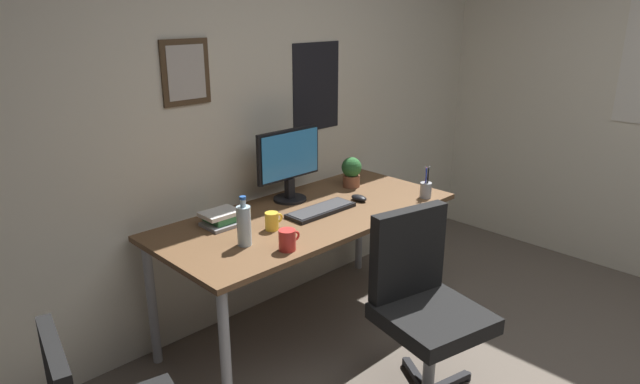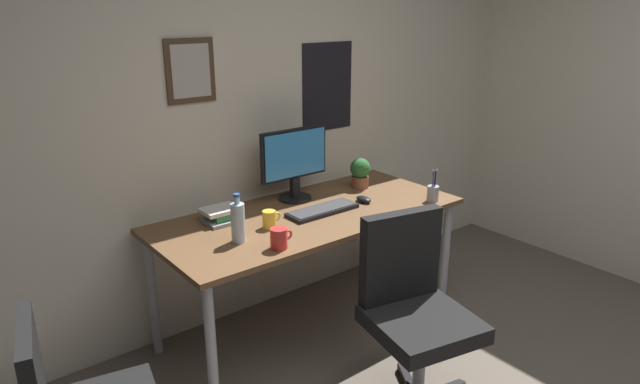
{
  "view_description": "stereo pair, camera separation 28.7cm",
  "coord_description": "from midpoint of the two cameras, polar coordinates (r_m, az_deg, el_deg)",
  "views": [
    {
      "loc": [
        -2.08,
        -0.5,
        1.88
      ],
      "look_at": [
        -0.06,
        1.57,
        0.9
      ],
      "focal_mm": 31.3,
      "sensor_mm": 36.0,
      "label": 1
    },
    {
      "loc": [
        -1.86,
        -0.69,
        1.88
      ],
      "look_at": [
        -0.06,
        1.57,
        0.9
      ],
      "focal_mm": 31.3,
      "sensor_mm": 36.0,
      "label": 2
    }
  ],
  "objects": [
    {
      "name": "keyboard",
      "position": [
        3.17,
        -2.51,
        -1.9
      ],
      "size": [
        0.43,
        0.15,
        0.03
      ],
      "color": "black",
      "rests_on": "desk"
    },
    {
      "name": "desk",
      "position": [
        3.19,
        -3.83,
        -3.36
      ],
      "size": [
        1.77,
        0.8,
        0.75
      ],
      "color": "brown",
      "rests_on": "ground_plane"
    },
    {
      "name": "computer_mouse",
      "position": [
        3.35,
        1.56,
        -0.65
      ],
      "size": [
        0.06,
        0.11,
        0.04
      ],
      "color": "black",
      "rests_on": "desk"
    },
    {
      "name": "book_stack_left",
      "position": [
        3.06,
        -12.68,
        -2.64
      ],
      "size": [
        0.2,
        0.18,
        0.08
      ],
      "color": "gray",
      "rests_on": "desk"
    },
    {
      "name": "potted_plant",
      "position": [
        3.59,
        0.95,
        2.12
      ],
      "size": [
        0.13,
        0.13,
        0.19
      ],
      "color": "brown",
      "rests_on": "desk"
    },
    {
      "name": "water_bottle",
      "position": [
        2.76,
        -10.75,
        -3.37
      ],
      "size": [
        0.07,
        0.07,
        0.25
      ],
      "color": "silver",
      "rests_on": "desk"
    },
    {
      "name": "coffee_mug_near",
      "position": [
        2.95,
        -7.71,
        -3.0
      ],
      "size": [
        0.11,
        0.07,
        0.09
      ],
      "color": "yellow",
      "rests_on": "desk"
    },
    {
      "name": "monitor",
      "position": [
        3.32,
        -5.67,
        3.06
      ],
      "size": [
        0.46,
        0.2,
        0.43
      ],
      "color": "black",
      "rests_on": "desk"
    },
    {
      "name": "coffee_mug_far",
      "position": [
        2.7,
        -6.4,
        -4.94
      ],
      "size": [
        0.12,
        0.08,
        0.1
      ],
      "color": "red",
      "rests_on": "desk"
    },
    {
      "name": "wall_back",
      "position": [
        3.43,
        -8.52,
        8.8
      ],
      "size": [
        4.4,
        0.1,
        2.6
      ],
      "color": "beige",
      "rests_on": "ground_plane"
    },
    {
      "name": "office_chair",
      "position": [
        2.75,
        7.46,
        -10.83
      ],
      "size": [
        0.58,
        0.58,
        0.95
      ],
      "color": "black",
      "rests_on": "ground_plane"
    },
    {
      "name": "pen_cup",
      "position": [
        3.43,
        8.43,
        0.26
      ],
      "size": [
        0.07,
        0.07,
        0.2
      ],
      "color": "#9EA0A5",
      "rests_on": "desk"
    }
  ]
}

